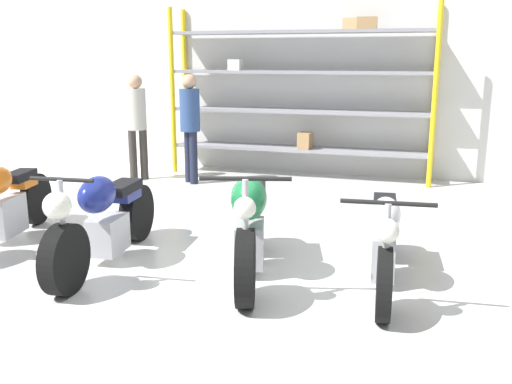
{
  "coord_description": "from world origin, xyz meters",
  "views": [
    {
      "loc": [
        1.61,
        -4.92,
        2.03
      ],
      "look_at": [
        0.0,
        0.4,
        0.7
      ],
      "focal_mm": 40.0,
      "sensor_mm": 36.0,
      "label": 1
    }
  ],
  "objects_px": {
    "motorcycle_green": "(249,227)",
    "motorcycle_white": "(384,239)",
    "shelving_rack": "(301,90)",
    "motorcycle_blue": "(103,220)",
    "motorcycle_orange": "(4,204)",
    "person_browsing": "(190,120)",
    "person_near_rack": "(137,118)"
  },
  "relations": [
    {
      "from": "motorcycle_green",
      "to": "motorcycle_white",
      "type": "distance_m",
      "value": 1.23
    },
    {
      "from": "shelving_rack",
      "to": "motorcycle_blue",
      "type": "distance_m",
      "value": 4.98
    },
    {
      "from": "motorcycle_orange",
      "to": "person_browsing",
      "type": "distance_m",
      "value": 3.57
    },
    {
      "from": "motorcycle_orange",
      "to": "motorcycle_blue",
      "type": "distance_m",
      "value": 1.47
    },
    {
      "from": "motorcycle_orange",
      "to": "motorcycle_green",
      "type": "xyz_separation_m",
      "value": [
        2.9,
        -0.17,
        0.04
      ]
    },
    {
      "from": "person_browsing",
      "to": "motorcycle_orange",
      "type": "bearing_deg",
      "value": 27.69
    },
    {
      "from": "motorcycle_blue",
      "to": "motorcycle_white",
      "type": "relative_size",
      "value": 1.05
    },
    {
      "from": "motorcycle_blue",
      "to": "motorcycle_green",
      "type": "bearing_deg",
      "value": 90.7
    },
    {
      "from": "person_near_rack",
      "to": "shelving_rack",
      "type": "bearing_deg",
      "value": -102.63
    },
    {
      "from": "motorcycle_orange",
      "to": "motorcycle_green",
      "type": "relative_size",
      "value": 1.0
    },
    {
      "from": "motorcycle_blue",
      "to": "motorcycle_white",
      "type": "height_order",
      "value": "motorcycle_blue"
    },
    {
      "from": "motorcycle_orange",
      "to": "motorcycle_blue",
      "type": "height_order",
      "value": "motorcycle_blue"
    },
    {
      "from": "person_near_rack",
      "to": "motorcycle_white",
      "type": "bearing_deg",
      "value": -164.37
    },
    {
      "from": "motorcycle_orange",
      "to": "motorcycle_blue",
      "type": "xyz_separation_m",
      "value": [
        1.43,
        -0.31,
        0.02
      ]
    },
    {
      "from": "motorcycle_blue",
      "to": "person_browsing",
      "type": "relative_size",
      "value": 1.25
    },
    {
      "from": "shelving_rack",
      "to": "motorcycle_green",
      "type": "distance_m",
      "value": 4.79
    },
    {
      "from": "shelving_rack",
      "to": "person_browsing",
      "type": "height_order",
      "value": "shelving_rack"
    },
    {
      "from": "person_near_rack",
      "to": "motorcycle_blue",
      "type": "bearing_deg",
      "value": 167.86
    },
    {
      "from": "motorcycle_green",
      "to": "person_browsing",
      "type": "distance_m",
      "value": 4.23
    },
    {
      "from": "motorcycle_white",
      "to": "person_browsing",
      "type": "relative_size",
      "value": 1.19
    },
    {
      "from": "shelving_rack",
      "to": "motorcycle_white",
      "type": "distance_m",
      "value": 4.98
    },
    {
      "from": "motorcycle_blue",
      "to": "person_browsing",
      "type": "height_order",
      "value": "person_browsing"
    },
    {
      "from": "motorcycle_blue",
      "to": "motorcycle_green",
      "type": "height_order",
      "value": "motorcycle_green"
    },
    {
      "from": "person_browsing",
      "to": "person_near_rack",
      "type": "relative_size",
      "value": 1.01
    },
    {
      "from": "shelving_rack",
      "to": "person_browsing",
      "type": "xyz_separation_m",
      "value": [
        -1.58,
        -1.04,
        -0.44
      ]
    },
    {
      "from": "motorcycle_orange",
      "to": "person_near_rack",
      "type": "relative_size",
      "value": 1.16
    },
    {
      "from": "motorcycle_blue",
      "to": "person_near_rack",
      "type": "height_order",
      "value": "person_near_rack"
    },
    {
      "from": "motorcycle_blue",
      "to": "person_browsing",
      "type": "distance_m",
      "value": 3.85
    },
    {
      "from": "shelving_rack",
      "to": "motorcycle_orange",
      "type": "height_order",
      "value": "shelving_rack"
    },
    {
      "from": "person_browsing",
      "to": "motorcycle_green",
      "type": "bearing_deg",
      "value": 70.84
    },
    {
      "from": "motorcycle_green",
      "to": "motorcycle_white",
      "type": "bearing_deg",
      "value": 80.79
    },
    {
      "from": "motorcycle_blue",
      "to": "shelving_rack",
      "type": "bearing_deg",
      "value": 164.28
    }
  ]
}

